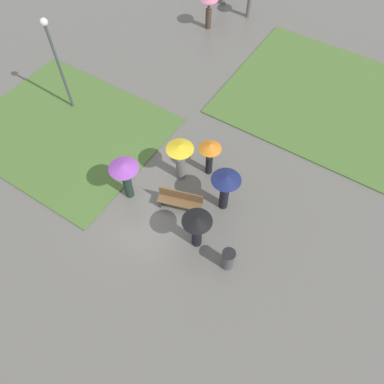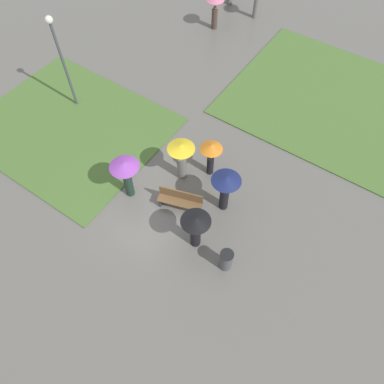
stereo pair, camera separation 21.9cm
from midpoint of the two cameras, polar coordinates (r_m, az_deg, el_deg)
The scene contains 12 objects.
ground_plane at distance 15.15m, azimuth -7.15°, elevation -1.36°, with size 90.00×90.00×0.00m, color #66635E.
lawn_patch_near at distance 18.38m, azimuth -17.77°, elevation 9.36°, with size 8.44×7.02×0.06m.
lawn_patch_far at distance 20.08m, azimuth 20.07°, elevation 13.22°, with size 8.92×8.33×0.06m.
park_bench at distance 14.50m, azimuth -1.37°, elevation -1.22°, with size 1.80×0.93×0.90m.
lamp_post at distance 17.71m, azimuth -19.13°, elevation 19.45°, with size 0.32×0.32×4.53m.
trash_bin at distance 13.35m, azimuth 5.69°, elevation -10.28°, with size 0.49×0.49×0.95m.
crowd_person_navy at distance 13.79m, azimuth 5.59°, elevation 0.93°, with size 1.12×1.12×1.96m.
crowd_person_orange at distance 14.90m, azimuth 3.34°, elevation 6.05°, with size 0.91×0.91×1.74m.
crowd_person_purple at distance 14.29m, azimuth -9.64°, elevation 3.04°, with size 1.14×1.14×1.95m.
crowd_person_black at distance 13.03m, azimuth 1.05°, elevation -5.29°, with size 1.07×1.07×1.80m.
crowd_person_yellow at distance 14.72m, azimuth -1.21°, elevation 5.60°, with size 1.09×1.09×1.95m.
lone_walker_far_path at distance 23.13m, azimuth 3.86°, elevation 26.57°, with size 1.01×1.01×1.92m.
Camera 2 is at (6.25, -5.61, 12.63)m, focal length 35.00 mm.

